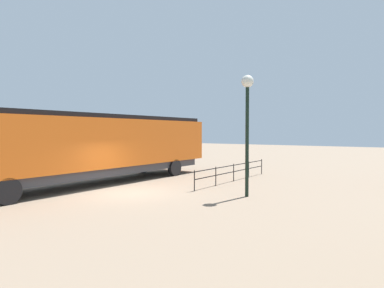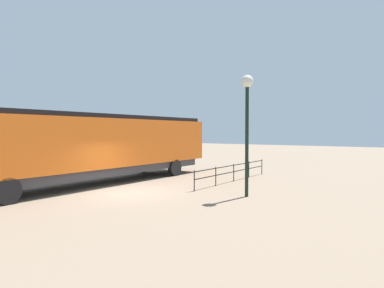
# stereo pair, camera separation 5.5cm
# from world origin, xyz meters

# --- Properties ---
(ground_plane) EXTENTS (120.00, 120.00, 0.00)m
(ground_plane) POSITION_xyz_m (0.00, 0.00, 0.00)
(ground_plane) COLOR #84705B
(locomotive) EXTENTS (3.20, 17.00, 3.91)m
(locomotive) POSITION_xyz_m (-3.54, 1.23, 2.21)
(locomotive) COLOR orange
(locomotive) RESTS_ON ground_plane
(lamp_post) EXTENTS (0.55, 0.55, 5.49)m
(lamp_post) POSITION_xyz_m (5.02, 2.42, 4.05)
(lamp_post) COLOR black
(lamp_post) RESTS_ON ground_plane
(platform_fence) EXTENTS (0.05, 8.21, 1.04)m
(platform_fence) POSITION_xyz_m (2.30, 6.24, 0.68)
(platform_fence) COLOR black
(platform_fence) RESTS_ON ground_plane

